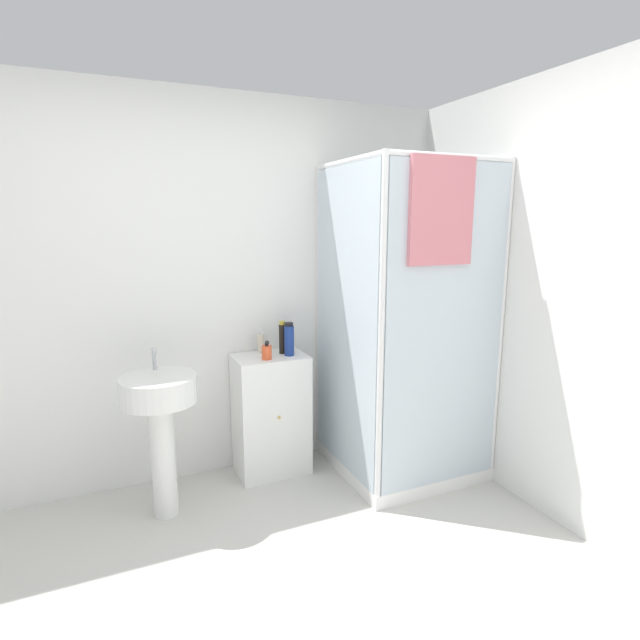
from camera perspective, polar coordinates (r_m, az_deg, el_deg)
wall_back at (r=3.35m, az=-12.89°, el=3.23°), size 6.40×0.06×2.50m
wall_right at (r=2.83m, az=31.89°, el=0.38°), size 0.06×6.40×2.50m
shower_enclosure at (r=3.41m, az=9.17°, el=-8.05°), size 0.90×0.93×2.07m
vanity_cabinet at (r=3.46m, az=-5.62°, el=-10.67°), size 0.48×0.35×0.82m
sink at (r=3.02m, az=-17.80°, el=-10.12°), size 0.42×0.42×0.98m
soap_dispenser at (r=3.24m, az=-6.11°, el=-3.66°), size 0.06×0.07×0.12m
shampoo_bottle_tall_black at (r=3.36m, az=-4.31°, el=-2.03°), size 0.05×0.05×0.22m
shampoo_bottle_blue at (r=3.30m, az=-3.55°, el=-2.24°), size 0.06×0.06×0.22m
lotion_bottle_white at (r=3.39m, az=-6.77°, el=-2.69°), size 0.05×0.05×0.16m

